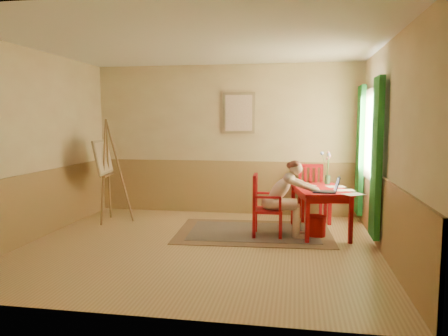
% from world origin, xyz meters
% --- Properties ---
extents(room, '(5.04, 4.54, 2.84)m').
position_xyz_m(room, '(0.00, 0.00, 1.40)').
color(room, tan).
rests_on(room, ground).
extents(wainscot, '(5.00, 4.50, 1.00)m').
position_xyz_m(wainscot, '(0.00, 0.80, 0.50)').
color(wainscot, tan).
rests_on(wainscot, room).
extents(window, '(0.12, 2.01, 2.20)m').
position_xyz_m(window, '(2.42, 1.10, 1.35)').
color(window, white).
rests_on(window, room).
extents(wall_portrait, '(0.60, 0.05, 0.76)m').
position_xyz_m(wall_portrait, '(0.25, 2.20, 1.90)').
color(wall_portrait, '#9D845C').
rests_on(wall_portrait, room).
extents(rug, '(2.49, 1.75, 0.02)m').
position_xyz_m(rug, '(0.68, 0.83, 0.01)').
color(rug, '#8C7251').
rests_on(rug, room).
extents(table, '(0.94, 1.32, 0.72)m').
position_xyz_m(table, '(1.69, 0.95, 0.63)').
color(table, '#B80E13').
rests_on(table, room).
extents(chair_left, '(0.45, 0.43, 0.95)m').
position_xyz_m(chair_left, '(0.86, 0.65, 0.48)').
color(chair_left, '#B80E13').
rests_on(chair_left, room).
extents(chair_back, '(0.49, 0.51, 0.98)m').
position_xyz_m(chair_back, '(1.60, 1.89, 0.49)').
color(chair_back, '#B80E13').
rests_on(chair_back, room).
extents(figure, '(0.87, 0.38, 1.17)m').
position_xyz_m(figure, '(1.16, 0.64, 0.65)').
color(figure, '#D5AC91').
rests_on(figure, room).
extents(laptop, '(0.39, 0.23, 0.24)m').
position_xyz_m(laptop, '(1.79, 0.55, 0.77)').
color(laptop, '#1E2338').
rests_on(laptop, table).
extents(papers, '(1.00, 1.07, 0.00)m').
position_xyz_m(papers, '(1.90, 0.88, 0.72)').
color(papers, white).
rests_on(papers, table).
extents(vase, '(0.20, 0.29, 0.54)m').
position_xyz_m(vase, '(1.83, 1.44, 0.97)').
color(vase, '#3F724C').
rests_on(vase, table).
extents(wastebasket, '(0.39, 0.39, 0.32)m').
position_xyz_m(wastebasket, '(1.63, 0.76, 0.16)').
color(wastebasket, '#A50E0E').
rests_on(wastebasket, room).
extents(easel, '(0.65, 0.80, 1.79)m').
position_xyz_m(easel, '(-1.95, 1.18, 1.06)').
color(easel, olive).
rests_on(easel, room).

